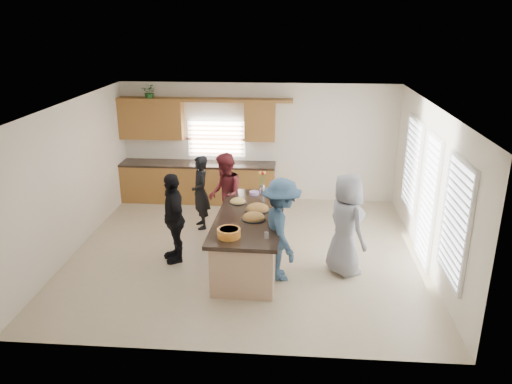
# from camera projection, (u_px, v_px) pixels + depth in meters

# --- Properties ---
(floor) EXTENTS (6.50, 6.50, 0.00)m
(floor) POSITION_uv_depth(u_px,v_px,m) (247.00, 252.00, 9.48)
(floor) COLOR tan
(floor) RESTS_ON ground
(room_shell) EXTENTS (6.52, 6.02, 2.81)m
(room_shell) POSITION_uv_depth(u_px,v_px,m) (246.00, 156.00, 8.85)
(room_shell) COLOR silver
(room_shell) RESTS_ON ground
(back_cabinetry) EXTENTS (4.08, 0.66, 2.46)m
(back_cabinetry) POSITION_uv_depth(u_px,v_px,m) (196.00, 164.00, 11.85)
(back_cabinetry) COLOR #925E2A
(back_cabinetry) RESTS_ON ground
(right_wall_glazing) EXTENTS (0.06, 4.00, 2.25)m
(right_wall_glazing) POSITION_uv_depth(u_px,v_px,m) (429.00, 193.00, 8.67)
(right_wall_glazing) COLOR white
(right_wall_glazing) RESTS_ON ground
(island) EXTENTS (1.22, 2.73, 0.95)m
(island) POSITION_uv_depth(u_px,v_px,m) (250.00, 240.00, 8.91)
(island) COLOR tan
(island) RESTS_ON ground
(platter_front) EXTENTS (0.43, 0.43, 0.17)m
(platter_front) POSITION_uv_depth(u_px,v_px,m) (253.00, 218.00, 8.55)
(platter_front) COLOR black
(platter_front) RESTS_ON island
(platter_mid) EXTENTS (0.45, 0.45, 0.18)m
(platter_mid) POSITION_uv_depth(u_px,v_px,m) (257.00, 209.00, 8.94)
(platter_mid) COLOR black
(platter_mid) RESTS_ON island
(platter_back) EXTENTS (0.33, 0.33, 0.13)m
(platter_back) POSITION_uv_depth(u_px,v_px,m) (238.00, 202.00, 9.29)
(platter_back) COLOR black
(platter_back) RESTS_ON island
(salad_bowl) EXTENTS (0.37, 0.37, 0.14)m
(salad_bowl) POSITION_uv_depth(u_px,v_px,m) (229.00, 232.00, 7.84)
(salad_bowl) COLOR orange
(salad_bowl) RESTS_ON island
(clear_cup) EXTENTS (0.07, 0.07, 0.10)m
(clear_cup) POSITION_uv_depth(u_px,v_px,m) (266.00, 235.00, 7.81)
(clear_cup) COLOR white
(clear_cup) RESTS_ON island
(plate_stack) EXTENTS (0.19, 0.19, 0.06)m
(plate_stack) POSITION_uv_depth(u_px,v_px,m) (254.00, 193.00, 9.74)
(plate_stack) COLOR #B595D9
(plate_stack) RESTS_ON island
(flower_vase) EXTENTS (0.14, 0.14, 0.45)m
(flower_vase) POSITION_uv_depth(u_px,v_px,m) (262.00, 181.00, 9.72)
(flower_vase) COLOR silver
(flower_vase) RESTS_ON island
(potted_plant) EXTENTS (0.38, 0.34, 0.37)m
(potted_plant) POSITION_uv_depth(u_px,v_px,m) (150.00, 92.00, 11.45)
(potted_plant) COLOR #2C6D2B
(potted_plant) RESTS_ON back_cabinetry
(woman_left_back) EXTENTS (0.56, 0.67, 1.56)m
(woman_left_back) POSITION_uv_depth(u_px,v_px,m) (201.00, 192.00, 10.36)
(woman_left_back) COLOR black
(woman_left_back) RESTS_ON ground
(woman_left_mid) EXTENTS (0.80, 0.94, 1.70)m
(woman_left_mid) POSITION_uv_depth(u_px,v_px,m) (225.00, 195.00, 10.00)
(woman_left_mid) COLOR maroon
(woman_left_mid) RESTS_ON ground
(woman_left_front) EXTENTS (0.79, 1.05, 1.66)m
(woman_left_front) POSITION_uv_depth(u_px,v_px,m) (174.00, 218.00, 8.94)
(woman_left_front) COLOR black
(woman_left_front) RESTS_ON ground
(woman_right_back) EXTENTS (0.93, 1.27, 1.77)m
(woman_right_back) POSITION_uv_depth(u_px,v_px,m) (281.00, 230.00, 8.30)
(woman_right_back) COLOR #304D6A
(woman_right_back) RESTS_ON ground
(woman_right_front) EXTENTS (0.92, 1.05, 1.80)m
(woman_right_front) POSITION_uv_depth(u_px,v_px,m) (346.00, 225.00, 8.46)
(woman_right_front) COLOR slate
(woman_right_front) RESTS_ON ground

